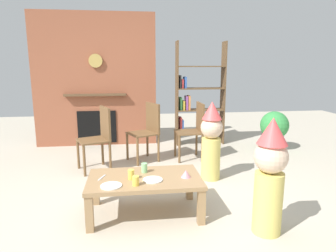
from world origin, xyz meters
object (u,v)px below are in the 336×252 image
object	(u,v)px
coffee_table	(145,183)
dining_chair_left	(99,135)
paper_cup_near_right	(131,174)
paper_cup_center	(136,181)
paper_plate_rear	(153,180)
birthday_cake_slice	(186,174)
paper_plate_front	(111,186)
dining_chair_right	(194,127)
dining_chair_middle	(148,128)
child_in_pink	(211,139)
paper_cup_near_left	(144,168)
potted_plant_tall	(274,127)
bookshelf	(196,98)
child_with_cone_hat	(270,174)

from	to	relation	value
coffee_table	dining_chair_left	distance (m)	1.53
paper_cup_near_right	paper_cup_center	xyz separation A→B (m)	(0.04, -0.16, -0.00)
paper_plate_rear	birthday_cake_slice	distance (m)	0.34
paper_plate_front	dining_chair_right	size ratio (longest dim) A/B	0.22
paper_cup_center	dining_chair_middle	world-z (taller)	dining_chair_middle
child_in_pink	dining_chair_middle	distance (m)	1.19
child_in_pink	dining_chair_left	xyz separation A→B (m)	(-1.47, 0.57, -0.03)
paper_cup_near_left	coffee_table	bearing A→B (deg)	-92.43
potted_plant_tall	paper_cup_near_right	bearing A→B (deg)	-140.29
bookshelf	paper_cup_center	bearing A→B (deg)	-112.88
coffee_table	birthday_cake_slice	distance (m)	0.42
bookshelf	coffee_table	xyz separation A→B (m)	(-1.11, -2.66, -0.54)
paper_cup_near_left	child_with_cone_hat	bearing A→B (deg)	-30.88
dining_chair_middle	dining_chair_right	bearing A→B (deg)	152.73
bookshelf	paper_plate_front	distance (m)	3.22
paper_cup_near_left	child_with_cone_hat	size ratio (longest dim) A/B	0.09
dining_chair_left	paper_cup_near_right	bearing A→B (deg)	85.04
paper_cup_near_left	paper_plate_rear	xyz separation A→B (m)	(0.07, -0.24, -0.04)
paper_cup_center	birthday_cake_slice	distance (m)	0.52
child_with_cone_hat	child_in_pink	world-z (taller)	child_with_cone_hat
paper_cup_near_left	birthday_cake_slice	xyz separation A→B (m)	(0.40, -0.19, -0.01)
dining_chair_left	bookshelf	bearing A→B (deg)	-164.83
paper_cup_near_right	child_with_cone_hat	bearing A→B (deg)	-20.92
paper_plate_rear	dining_chair_middle	distance (m)	1.86
dining_chair_left	potted_plant_tall	xyz separation A→B (m)	(2.95, 0.65, -0.10)
paper_plate_rear	dining_chair_left	distance (m)	1.64
birthday_cake_slice	dining_chair_middle	xyz separation A→B (m)	(-0.26, 1.81, 0.09)
bookshelf	paper_plate_front	size ratio (longest dim) A/B	9.65
coffee_table	child_in_pink	xyz separation A→B (m)	(0.91, 0.84, 0.21)
paper_plate_front	dining_chair_middle	size ratio (longest dim) A/B	0.22
paper_cup_near_right	potted_plant_tall	distance (m)	3.28
bookshelf	coffee_table	distance (m)	2.93
coffee_table	dining_chair_right	world-z (taller)	dining_chair_right
paper_cup_center	paper_plate_rear	distance (m)	0.20
paper_cup_near_right	paper_cup_center	bearing A→B (deg)	-76.01
dining_chair_right	paper_cup_near_right	bearing A→B (deg)	58.58
paper_plate_front	child_in_pink	world-z (taller)	child_in_pink
paper_cup_near_right	birthday_cake_slice	world-z (taller)	paper_cup_near_right
paper_cup_near_left	dining_chair_right	distance (m)	1.81
paper_cup_near_right	potted_plant_tall	xyz separation A→B (m)	(2.52, 2.10, -0.03)
paper_plate_rear	child_with_cone_hat	distance (m)	1.08
paper_cup_near_left	dining_chair_left	size ratio (longest dim) A/B	0.11
paper_cup_near_right	dining_chair_middle	bearing A→B (deg)	81.15
paper_cup_near_left	dining_chair_middle	size ratio (longest dim) A/B	0.11
child_with_cone_hat	dining_chair_left	size ratio (longest dim) A/B	1.17
child_in_pink	dining_chair_left	bearing A→B (deg)	-63.95
paper_plate_front	paper_plate_rear	xyz separation A→B (m)	(0.39, 0.10, 0.00)
child_in_pink	potted_plant_tall	xyz separation A→B (m)	(1.48, 1.22, -0.13)
birthday_cake_slice	bookshelf	bearing A→B (deg)	75.43
coffee_table	dining_chair_right	size ratio (longest dim) A/B	1.24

